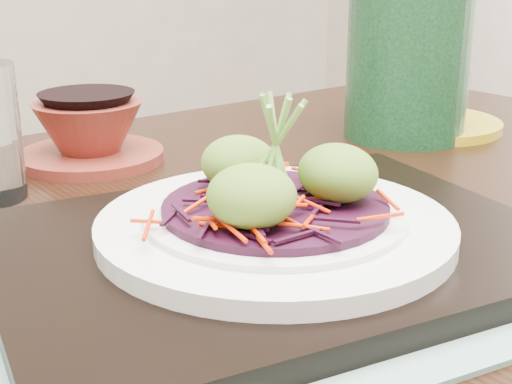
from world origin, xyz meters
TOP-DOWN VIEW (x-y plane):
  - dining_table at (-0.01, 0.07)m, footprint 1.29×0.88m
  - placemat at (-0.01, 0.04)m, footprint 0.49×0.42m
  - serving_tray at (-0.01, 0.04)m, footprint 0.42×0.35m
  - white_plate at (-0.01, 0.04)m, footprint 0.24×0.24m
  - cabbage_bed at (-0.01, 0.04)m, footprint 0.15×0.15m
  - carrot_julienne at (-0.01, 0.04)m, footprint 0.18×0.18m
  - guacamole_scoops at (-0.01, 0.04)m, footprint 0.13×0.12m
  - scallion_garnish at (-0.01, 0.04)m, footprint 0.06×0.06m
  - terracotta_bowl_set at (0.01, 0.34)m, footprint 0.18×0.18m
  - yellow_plate at (0.38, 0.22)m, footprint 0.22×0.22m
  - green_jar at (0.33, 0.21)m, footprint 0.16×0.16m

SIDE VIEW (x-z plane):
  - dining_table at x=-0.01m, z-range 0.29..1.08m
  - placemat at x=-0.01m, z-range 0.79..0.80m
  - yellow_plate at x=0.38m, z-range 0.79..0.80m
  - serving_tray at x=-0.01m, z-range 0.80..0.81m
  - terracotta_bowl_set at x=0.01m, z-range 0.79..0.85m
  - white_plate at x=-0.01m, z-range 0.81..0.83m
  - cabbage_bed at x=-0.01m, z-range 0.83..0.83m
  - carrot_julienne at x=-0.01m, z-range 0.83..0.84m
  - guacamole_scoops at x=-0.01m, z-range 0.83..0.87m
  - green_jar at x=0.33m, z-range 0.79..0.95m
  - scallion_garnish at x=-0.01m, z-range 0.83..0.91m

